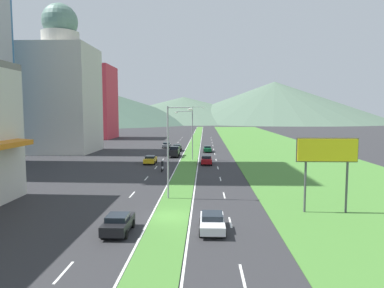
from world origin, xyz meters
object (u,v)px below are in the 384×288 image
(street_lamp_far, at_px, (194,123))
(pickup_truck_0, at_px, (174,152))
(billboard_roadside, at_px, (327,155))
(car_4, at_px, (206,160))
(car_6, at_px, (212,222))
(street_lamp_near, at_px, (170,146))
(motorcycle_rider, at_px, (162,167))
(street_lamp_mid, at_px, (190,132))
(car_2, at_px, (150,160))
(car_0, at_px, (208,149))
(car_5, at_px, (167,145))
(car_3, at_px, (177,148))
(car_1, at_px, (118,223))

(street_lamp_far, height_order, pickup_truck_0, street_lamp_far)
(billboard_roadside, distance_m, car_4, 31.22)
(street_lamp_far, bearing_deg, pickup_truck_0, -97.82)
(billboard_roadside, bearing_deg, car_6, -153.53)
(street_lamp_near, xyz_separation_m, motorcycle_rider, (-2.96, 16.81, -4.82))
(street_lamp_mid, height_order, car_2, street_lamp_mid)
(car_0, bearing_deg, car_5, -131.13)
(billboard_roadside, height_order, car_6, billboard_roadside)
(car_4, height_order, motorcycle_rider, motorcycle_rider)
(street_lamp_near, distance_m, car_3, 45.33)
(street_lamp_near, height_order, car_4, street_lamp_near)
(billboard_roadside, xyz_separation_m, car_1, (-17.51, -5.89, -4.58))
(street_lamp_near, xyz_separation_m, car_6, (4.17, -9.77, -4.85))
(car_0, xyz_separation_m, car_4, (-0.32, -18.55, 0.05))
(car_0, relative_size, car_5, 0.92)
(street_lamp_near, height_order, pickup_truck_0, street_lamp_near)
(car_2, bearing_deg, street_lamp_far, -11.06)
(street_lamp_far, height_order, car_2, street_lamp_far)
(billboard_roadside, height_order, car_5, billboard_roadside)
(car_0, bearing_deg, car_3, -106.16)
(car_4, distance_m, car_6, 34.15)
(billboard_roadside, bearing_deg, street_lamp_mid, 112.10)
(car_0, distance_m, car_6, 52.69)
(car_3, bearing_deg, street_lamp_far, -14.56)
(car_5, height_order, car_6, car_5)
(street_lamp_far, xyz_separation_m, pickup_truck_0, (-3.25, -23.64, -5.07))
(billboard_roadside, relative_size, car_5, 1.45)
(street_lamp_near, bearing_deg, car_4, 80.99)
(billboard_roadside, height_order, pickup_truck_0, billboard_roadside)
(street_lamp_mid, relative_size, car_4, 2.16)
(street_lamp_far, distance_m, car_1, 69.06)
(billboard_roadside, bearing_deg, car_1, -161.42)
(car_4, bearing_deg, billboard_roadside, 20.22)
(car_4, bearing_deg, car_1, -11.09)
(car_2, relative_size, car_6, 0.98)
(car_4, height_order, car_6, car_4)
(car_3, xyz_separation_m, car_6, (7.08, -54.75, -0.07))
(car_0, distance_m, pickup_truck_0, 10.79)
(car_3, xyz_separation_m, car_5, (-3.25, 6.98, -0.05))
(street_lamp_mid, bearing_deg, street_lamp_near, -91.69)
(street_lamp_mid, bearing_deg, car_4, -57.48)
(billboard_roadside, bearing_deg, car_2, 125.18)
(car_2, height_order, car_3, car_3)
(billboard_roadside, xyz_separation_m, car_0, (-10.35, 47.53, -4.61))
(car_0, xyz_separation_m, motorcycle_rider, (-7.15, -26.12, 0.02))
(car_5, bearing_deg, car_4, -160.03)
(street_lamp_mid, relative_size, car_2, 2.24)
(street_lamp_mid, xyz_separation_m, car_1, (-3.82, -39.59, -4.67))
(car_6, bearing_deg, car_1, -84.22)
(car_3, bearing_deg, car_2, 171.27)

